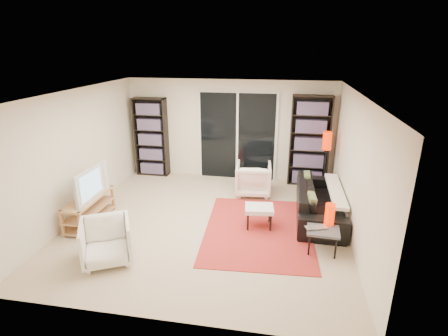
{
  "coord_description": "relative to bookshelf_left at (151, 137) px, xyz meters",
  "views": [
    {
      "loc": [
        1.3,
        -5.69,
        3.15
      ],
      "look_at": [
        0.25,
        0.3,
        1.0
      ],
      "focal_mm": 28.0,
      "sensor_mm": 36.0,
      "label": 1
    }
  ],
  "objects": [
    {
      "name": "wall_back",
      "position": [
        1.95,
        0.17,
        0.22
      ],
      "size": [
        5.0,
        0.02,
        2.4
      ],
      "primitive_type": "cube",
      "color": "silver",
      "rests_on": "ground"
    },
    {
      "name": "ceiling",
      "position": [
        1.95,
        -2.33,
        1.42
      ],
      "size": [
        5.0,
        5.0,
        0.02
      ],
      "primitive_type": "cube",
      "color": "white",
      "rests_on": "wall_back"
    },
    {
      "name": "armchair_front",
      "position": [
        0.69,
        -3.78,
        -0.64
      ],
      "size": [
        0.97,
        0.98,
        0.67
      ],
      "primitive_type": "imported",
      "rotation": [
        0.0,
        0.0,
        0.48
      ],
      "color": "white",
      "rests_on": "floor"
    },
    {
      "name": "sofa",
      "position": [
        4.01,
        -1.69,
        -0.66
      ],
      "size": [
        0.88,
        2.17,
        0.63
      ],
      "primitive_type": "imported",
      "rotation": [
        0.0,
        0.0,
        1.55
      ],
      "color": "black",
      "rests_on": "floor"
    },
    {
      "name": "tv",
      "position": [
        -0.21,
        -2.67,
        -0.19
      ],
      "size": [
        0.17,
        1.0,
        0.57
      ],
      "primitive_type": "imported",
      "rotation": [
        0.0,
        0.0,
        1.53
      ],
      "color": "black",
      "rests_on": "tv_stand"
    },
    {
      "name": "tv_stand",
      "position": [
        -0.23,
        -2.67,
        -0.71
      ],
      "size": [
        0.4,
        1.25,
        0.5
      ],
      "color": "tan",
      "rests_on": "floor"
    },
    {
      "name": "bookshelf_right",
      "position": [
        3.85,
        -0.0,
        0.07
      ],
      "size": [
        0.9,
        0.3,
        2.1
      ],
      "color": "black",
      "rests_on": "ground"
    },
    {
      "name": "table_lamp",
      "position": [
        4.06,
        -2.76,
        -0.4
      ],
      "size": [
        0.16,
        0.16,
        0.36
      ],
      "primitive_type": "cylinder",
      "color": "#EE2400",
      "rests_on": "side_table"
    },
    {
      "name": "ottoman",
      "position": [
        2.9,
        -2.31,
        -0.63
      ],
      "size": [
        0.55,
        0.47,
        0.4
      ],
      "color": "white",
      "rests_on": "floor"
    },
    {
      "name": "laptop",
      "position": [
        3.86,
        -2.99,
        -0.56
      ],
      "size": [
        0.41,
        0.33,
        0.03
      ],
      "primitive_type": "imported",
      "rotation": [
        0.0,
        0.0,
        0.33
      ],
      "color": "silver",
      "rests_on": "side_table"
    },
    {
      "name": "floor_lamp",
      "position": [
        4.17,
        -0.56,
        0.11
      ],
      "size": [
        0.21,
        0.21,
        1.42
      ],
      "color": "black",
      "rests_on": "floor"
    },
    {
      "name": "armchair_back",
      "position": [
        2.65,
        -0.83,
        -0.62
      ],
      "size": [
        0.81,
        0.83,
        0.7
      ],
      "primitive_type": "imported",
      "rotation": [
        0.0,
        0.0,
        3.21
      ],
      "color": "white",
      "rests_on": "floor"
    },
    {
      "name": "side_table",
      "position": [
        3.96,
        -2.92,
        -0.62
      ],
      "size": [
        0.53,
        0.53,
        0.4
      ],
      "color": "#47474C",
      "rests_on": "floor"
    },
    {
      "name": "wall_left",
      "position": [
        -0.55,
        -2.33,
        0.22
      ],
      "size": [
        0.02,
        5.0,
        2.4
      ],
      "primitive_type": "cube",
      "color": "silver",
      "rests_on": "ground"
    },
    {
      "name": "rug",
      "position": [
        2.9,
        -2.44,
        -0.97
      ],
      "size": [
        2.02,
        2.64,
        0.01
      ],
      "primitive_type": "cube",
      "rotation": [
        0.0,
        0.0,
        0.06
      ],
      "color": "#B72A27",
      "rests_on": "floor"
    },
    {
      "name": "floor",
      "position": [
        1.95,
        -2.33,
        -0.98
      ],
      "size": [
        5.0,
        5.0,
        0.0
      ],
      "primitive_type": "plane",
      "color": "beige",
      "rests_on": "ground"
    },
    {
      "name": "sliding_door",
      "position": [
        2.15,
        0.13,
        0.07
      ],
      "size": [
        1.92,
        0.08,
        2.16
      ],
      "color": "white",
      "rests_on": "ground"
    },
    {
      "name": "bookshelf_left",
      "position": [
        0.0,
        0.0,
        0.0
      ],
      "size": [
        0.8,
        0.3,
        1.95
      ],
      "color": "black",
      "rests_on": "ground"
    },
    {
      "name": "wall_front",
      "position": [
        1.95,
        -4.83,
        0.22
      ],
      "size": [
        5.0,
        0.02,
        2.4
      ],
      "primitive_type": "cube",
      "color": "silver",
      "rests_on": "ground"
    },
    {
      "name": "wall_right",
      "position": [
        4.45,
        -2.33,
        0.22
      ],
      "size": [
        0.02,
        5.0,
        2.4
      ],
      "primitive_type": "cube",
      "color": "silver",
      "rests_on": "ground"
    }
  ]
}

